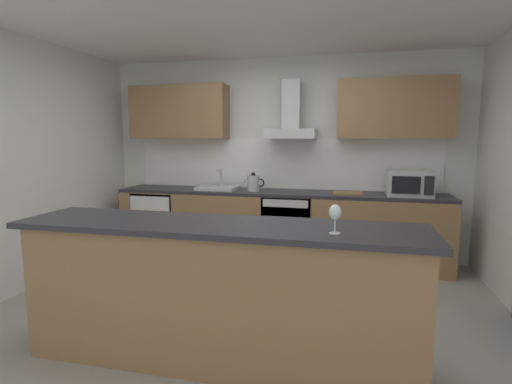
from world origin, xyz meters
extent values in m
cube|color=gray|center=(0.00, 0.00, -0.01)|extent=(5.69, 4.95, 0.02)
cube|color=white|center=(0.00, 0.00, 2.61)|extent=(5.69, 4.95, 0.02)
cube|color=silver|center=(0.00, 2.04, 1.30)|extent=(5.69, 0.12, 2.60)
cube|color=silver|center=(-2.40, 0.00, 1.30)|extent=(0.12, 4.95, 2.60)
cube|color=white|center=(0.00, 1.96, 1.23)|extent=(3.98, 0.02, 0.66)
cube|color=olive|center=(0.00, 1.66, 0.43)|extent=(4.12, 0.60, 0.86)
cube|color=#28282D|center=(0.00, 1.66, 0.88)|extent=(4.12, 0.60, 0.04)
cube|color=olive|center=(0.02, -0.73, 0.48)|extent=(2.68, 0.52, 0.96)
cube|color=#28282D|center=(0.02, -0.73, 0.98)|extent=(2.78, 0.64, 0.04)
cube|color=olive|center=(-1.37, 1.81, 1.91)|extent=(1.32, 0.32, 0.70)
cube|color=olive|center=(1.37, 1.81, 1.91)|extent=(1.32, 0.32, 0.70)
cube|color=slate|center=(0.15, 1.64, 0.46)|extent=(0.60, 0.56, 0.80)
cube|color=black|center=(0.15, 1.34, 0.40)|extent=(0.50, 0.02, 0.48)
cube|color=#B7BABC|center=(0.15, 1.34, 0.80)|extent=(0.54, 0.02, 0.09)
cylinder|color=#B7BABC|center=(0.15, 1.31, 0.64)|extent=(0.49, 0.02, 0.02)
cube|color=white|center=(-1.61, 1.64, 0.42)|extent=(0.58, 0.56, 0.85)
cube|color=silver|center=(-1.61, 1.35, 0.43)|extent=(0.55, 0.02, 0.80)
cylinder|color=#B7BABC|center=(-1.39, 1.33, 0.47)|extent=(0.02, 0.02, 0.38)
cube|color=#B7BABC|center=(1.55, 1.61, 1.05)|extent=(0.50, 0.36, 0.30)
cube|color=black|center=(1.49, 1.42, 1.05)|extent=(0.30, 0.02, 0.19)
cube|color=black|center=(1.73, 1.42, 1.05)|extent=(0.10, 0.01, 0.21)
cube|color=silver|center=(-0.79, 1.64, 0.92)|extent=(0.50, 0.40, 0.04)
cylinder|color=#B7BABC|center=(-0.79, 1.76, 1.03)|extent=(0.03, 0.03, 0.26)
cylinder|color=#B7BABC|center=(-0.79, 1.68, 1.15)|extent=(0.03, 0.16, 0.03)
cylinder|color=#B7BABC|center=(-0.30, 1.60, 1.00)|extent=(0.15, 0.15, 0.20)
sphere|color=black|center=(-0.30, 1.60, 1.11)|extent=(0.06, 0.06, 0.06)
cone|color=#B7BABC|center=(-0.40, 1.60, 1.04)|extent=(0.09, 0.04, 0.07)
torus|color=black|center=(-0.21, 1.60, 1.01)|extent=(0.11, 0.02, 0.11)
cube|color=#B7BABC|center=(0.15, 1.74, 1.62)|extent=(0.62, 0.45, 0.12)
cube|color=#B7BABC|center=(0.15, 1.79, 1.98)|extent=(0.22, 0.22, 0.60)
cylinder|color=silver|center=(0.80, -0.84, 1.00)|extent=(0.07, 0.07, 0.01)
cylinder|color=silver|center=(0.80, -0.84, 1.05)|extent=(0.01, 0.01, 0.09)
ellipsoid|color=silver|center=(0.80, -0.84, 1.13)|extent=(0.08, 0.08, 0.10)
cube|color=#9E7247|center=(0.87, 1.61, 0.91)|extent=(0.36, 0.24, 0.02)
camera|label=1|loc=(0.88, -3.18, 1.56)|focal=27.57mm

